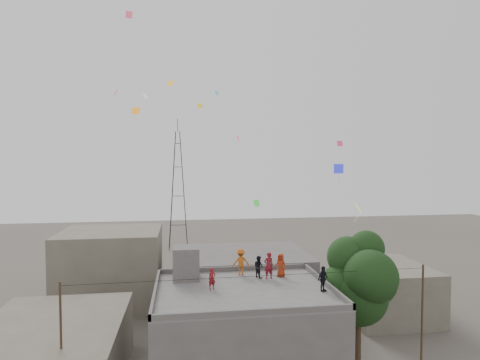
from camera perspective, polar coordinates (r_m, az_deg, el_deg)
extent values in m
cube|color=#504E4B|center=(24.88, 0.43, -22.09)|extent=(10.00, 8.00, 6.00)
cube|color=#5B5855|center=(23.77, 0.43, -15.40)|extent=(10.00, 8.00, 0.10)
cube|color=#504E4B|center=(27.44, -0.84, -12.49)|extent=(10.00, 0.15, 0.30)
cube|color=#504E4B|center=(20.05, 2.23, -18.28)|extent=(10.00, 0.15, 0.30)
cube|color=#504E4B|center=(24.90, 12.06, -14.13)|extent=(0.15, 8.00, 0.30)
cube|color=#504E4B|center=(23.51, -11.96, -15.15)|extent=(0.15, 8.00, 0.30)
cube|color=#504E4B|center=(25.73, -7.68, -11.59)|extent=(1.60, 1.80, 2.00)
cube|color=#5C5648|center=(27.93, -25.09, -21.73)|extent=(8.00, 10.00, 4.00)
cube|color=#504E4B|center=(38.33, 0.20, -13.90)|extent=(12.00, 9.00, 5.00)
cube|color=#5C5648|center=(40.14, -17.83, -11.79)|extent=(9.00, 8.00, 7.00)
cube|color=#5C5648|center=(38.41, 19.77, -14.49)|extent=(7.00, 8.00, 4.40)
cylinder|color=black|center=(27.66, 16.35, -21.84)|extent=(0.44, 0.44, 4.00)
cylinder|color=black|center=(27.18, 16.60, -18.63)|extent=(0.64, 0.91, 2.14)
sphere|color=black|center=(26.50, 16.44, -15.52)|extent=(3.60, 3.60, 3.60)
sphere|color=black|center=(26.98, 18.37, -13.44)|extent=(3.00, 3.00, 3.00)
sphere|color=black|center=(26.47, 14.15, -14.61)|extent=(2.80, 2.80, 2.80)
sphere|color=black|center=(25.57, 18.08, -12.94)|extent=(3.20, 3.20, 3.20)
sphere|color=black|center=(26.58, 15.08, -10.52)|extent=(2.60, 2.60, 2.60)
sphere|color=black|center=(26.64, 17.55, -9.21)|extent=(2.20, 2.20, 2.20)
cylinder|color=black|center=(23.78, -24.07, -21.70)|extent=(0.12, 0.12, 7.40)
cylinder|color=black|center=(27.27, 24.45, -18.46)|extent=(0.12, 0.12, 7.40)
cylinder|color=black|center=(22.34, 2.24, -13.51)|extent=(20.00, 0.52, 0.02)
cylinder|color=black|center=(61.67, -9.60, -1.51)|extent=(1.27, 1.27, 18.01)
cylinder|color=black|center=(61.65, -8.02, -1.50)|extent=(1.27, 1.27, 18.01)
cylinder|color=black|center=(63.35, -8.03, -1.39)|extent=(1.27, 1.27, 18.01)
cylinder|color=black|center=(63.36, -9.57, -1.40)|extent=(1.27, 1.27, 18.01)
cube|color=black|center=(63.11, -8.77, -6.34)|extent=(2.36, 0.08, 0.08)
cube|color=black|center=(63.11, -8.77, -6.34)|extent=(0.08, 2.36, 0.08)
cube|color=black|center=(62.57, -8.80, -2.27)|extent=(1.81, 0.08, 0.08)
cube|color=black|center=(62.57, -8.80, -2.27)|extent=(0.08, 1.81, 0.08)
cube|color=black|center=(62.35, -8.83, 1.85)|extent=(1.26, 0.08, 0.08)
cube|color=black|center=(62.35, -8.83, 1.85)|extent=(0.08, 1.26, 0.08)
cube|color=black|center=(62.41, -8.85, 5.16)|extent=(0.82, 0.08, 0.08)
cube|color=black|center=(62.41, -8.85, 5.16)|extent=(0.08, 0.82, 0.08)
cylinder|color=black|center=(62.59, -8.87, 7.72)|extent=(0.08, 0.08, 2.00)
imported|color=maroon|center=(25.61, 4.09, -12.03)|extent=(0.67, 0.50, 1.66)
imported|color=#992B11|center=(26.11, 5.82, -11.96)|extent=(0.84, 0.84, 1.47)
imported|color=black|center=(25.87, 2.66, -12.20)|extent=(0.78, 0.84, 1.37)
imported|color=black|center=(23.68, 11.71, -13.59)|extent=(0.89, 0.76, 1.43)
imported|color=#B95315|center=(26.38, 0.11, -11.56)|extent=(1.11, 0.67, 1.68)
imported|color=maroon|center=(23.66, -4.00, -13.82)|extent=(0.52, 0.43, 1.22)
plane|color=orange|center=(27.74, -14.62, 9.52)|extent=(0.61, 0.43, 0.47)
plane|color=#FF2896|center=(32.06, -0.27, 6.03)|extent=(0.28, 0.49, 0.46)
plane|color=yellow|center=(32.46, -5.70, 10.47)|extent=(0.42, 0.26, 0.34)
plane|color=#252CD7|center=(26.95, 13.84, 1.57)|extent=(0.60, 0.30, 0.62)
plane|color=silver|center=(32.24, -13.34, 11.56)|extent=(0.37, 0.46, 0.37)
plane|color=orange|center=(39.53, 4.96, 16.58)|extent=(0.19, 0.37, 0.34)
plane|color=green|center=(28.14, 2.39, -3.30)|extent=(0.51, 0.38, 0.45)
plane|color=#CA2F5C|center=(36.84, 14.01, 5.07)|extent=(0.48, 0.46, 0.47)
plane|color=#FBA81A|center=(25.41, -9.86, 13.40)|extent=(0.45, 0.41, 0.36)
plane|color=#479FD5|center=(41.93, -3.34, 12.27)|extent=(0.39, 0.38, 0.39)
plane|color=#E44863|center=(28.83, -15.51, 21.71)|extent=(0.47, 0.33, 0.38)
plane|color=#F0F636|center=(26.34, 16.44, -3.82)|extent=(0.63, 0.75, 0.55)
plane|color=#FF509A|center=(31.03, -17.28, 11.79)|extent=(0.22, 0.36, 0.28)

